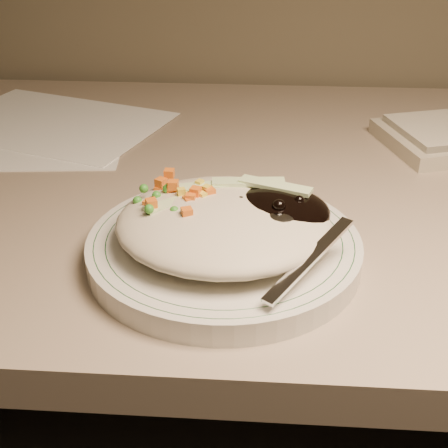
{
  "coord_description": "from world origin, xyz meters",
  "views": [
    {
      "loc": [
        -0.05,
        0.7,
        1.05
      ],
      "look_at": [
        -0.08,
        1.19,
        0.78
      ],
      "focal_mm": 50.0,
      "sensor_mm": 36.0,
      "label": 1
    }
  ],
  "objects": [
    {
      "name": "plate_rim",
      "position": [
        -0.08,
        1.19,
        0.76
      ],
      "size": [
        0.24,
        0.24,
        0.0
      ],
      "color": "#144723",
      "rests_on": "plate"
    },
    {
      "name": "plate",
      "position": [
        -0.08,
        1.19,
        0.75
      ],
      "size": [
        0.25,
        0.25,
        0.02
      ],
      "primitive_type": "cylinder",
      "color": "silver",
      "rests_on": "desk"
    },
    {
      "name": "meal",
      "position": [
        -0.08,
        1.19,
        0.78
      ],
      "size": [
        0.21,
        0.19,
        0.05
      ],
      "color": "#B6AB93",
      "rests_on": "plate"
    },
    {
      "name": "desk",
      "position": [
        0.0,
        1.38,
        0.54
      ],
      "size": [
        1.4,
        0.7,
        0.74
      ],
      "color": "gray",
      "rests_on": "ground"
    },
    {
      "name": "papers",
      "position": [
        -0.37,
        1.49,
        0.74
      ],
      "size": [
        0.37,
        0.33,
        0.0
      ],
      "color": "white",
      "rests_on": "desk"
    }
  ]
}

